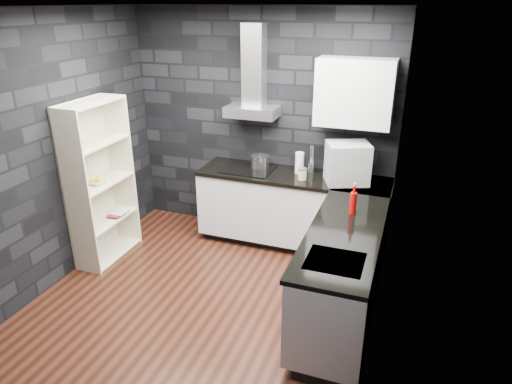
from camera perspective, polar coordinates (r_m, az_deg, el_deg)
The scene contains 28 objects.
ground at distance 4.74m, azimuth -5.98°, elevation -12.68°, with size 3.20×3.20×0.00m, color #3C1C12.
ceiling at distance 3.86m, azimuth -7.73°, elevation 22.01°, with size 3.20×3.20×0.00m, color white.
wall_back at distance 5.54m, azimuth 0.72°, elevation 8.28°, with size 3.20×0.05×2.70m, color black.
wall_front at distance 2.88m, azimuth -21.17°, elevation -7.78°, with size 3.20×0.05×2.70m, color black.
wall_left at distance 5.02m, azimuth -23.70°, elevation 4.77°, with size 0.05×3.20×2.70m, color black.
wall_right at distance 3.72m, azimuth 16.36°, elevation -0.15°, with size 0.05×3.20×2.70m, color black.
toekick_back at distance 5.63m, azimuth 4.53°, elevation -5.80°, with size 2.18×0.50×0.10m, color black.
toekick_right at distance 4.47m, azimuth 10.84°, elevation -14.69°, with size 0.50×1.78×0.10m, color black.
counter_back_cab at distance 5.40m, azimuth 4.56°, elevation -1.99°, with size 2.20×0.60×0.76m, color silver.
counter_right_cab at distance 4.23m, azimuth 10.73°, elevation -9.97°, with size 0.60×1.80×0.76m, color silver.
counter_back_top at distance 5.24m, azimuth 4.66°, elevation 1.94°, with size 2.20×0.62×0.04m, color black.
counter_right_top at distance 4.03m, azimuth 11.00°, elevation -5.16°, with size 0.62×1.80×0.04m, color black.
counter_corner_top at distance 5.12m, azimuth 13.35°, elevation 0.84°, with size 0.62×0.62×0.04m, color black.
hood_body at distance 5.33m, azimuth -0.49°, elevation 10.02°, with size 0.60×0.34×0.12m, color silver.
hood_chimney at distance 5.30m, azimuth -0.23°, elevation 15.56°, with size 0.24×0.20×0.90m, color silver.
upper_cabinet at distance 4.99m, azimuth 12.25°, elevation 12.04°, with size 0.80×0.35×0.70m, color silver.
cooktop at distance 5.40m, azimuth -0.94°, elevation 2.94°, with size 0.58×0.50×0.01m, color black.
sink_rim at distance 3.59m, azimuth 9.83°, elevation -8.55°, with size 0.44×0.40×0.01m, color silver.
pot at distance 5.41m, azimuth 0.49°, elevation 3.77°, with size 0.21×0.21×0.12m, color silver.
glass_vase at distance 5.26m, azimuth 5.45°, elevation 3.64°, with size 0.10×0.10×0.25m, color white.
storage_jar at distance 5.09m, azimuth 5.81°, elevation 2.19°, with size 0.09×0.09×0.12m, color #C7B384.
utensil_crock at distance 5.32m, azimuth 6.91°, elevation 3.07°, with size 0.09×0.09×0.12m, color silver.
appliance_garage at distance 5.02m, azimuth 11.34°, elevation 3.56°, with size 0.44×0.34×0.44m, color #ABAEB2.
red_bottle at distance 4.32m, azimuth 12.04°, elevation -1.38°, with size 0.06×0.06×0.21m, color #AB0704.
bookshelf at distance 5.27m, azimuth -18.88°, elevation 1.08°, with size 0.34×0.80×1.80m, color beige.
fruit_bowl at distance 5.22m, azimuth -19.27°, elevation 1.26°, with size 0.21×0.21×0.05m, color white.
book_red at distance 5.47m, azimuth -17.85°, elevation -1.72°, with size 0.15×0.02×0.20m, color maroon.
book_second at distance 5.49m, azimuth -17.38°, elevation -1.32°, with size 0.16×0.02×0.21m, color #B2B2B2.
Camera 1 is at (1.75, -3.44, 2.75)m, focal length 32.00 mm.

